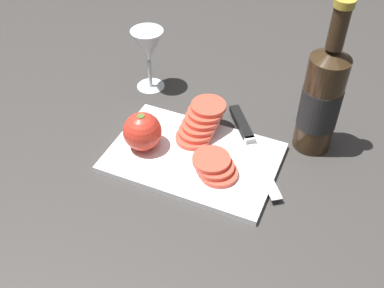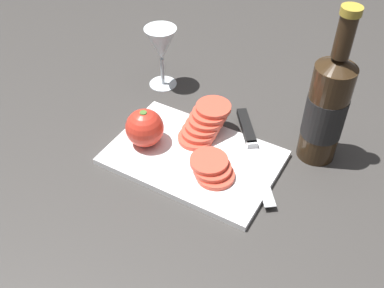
{
  "view_description": "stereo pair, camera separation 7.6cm",
  "coord_description": "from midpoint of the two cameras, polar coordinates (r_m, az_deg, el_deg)",
  "views": [
    {
      "loc": [
        -0.26,
        0.6,
        0.66
      ],
      "look_at": [
        0.0,
        -0.01,
        0.04
      ],
      "focal_mm": 42.0,
      "sensor_mm": 36.0,
      "label": 1
    },
    {
      "loc": [
        -0.33,
        0.57,
        0.66
      ],
      "look_at": [
        0.0,
        -0.01,
        0.04
      ],
      "focal_mm": 42.0,
      "sensor_mm": 36.0,
      "label": 2
    }
  ],
  "objects": [
    {
      "name": "whole_tomato",
      "position": [
        0.93,
        -8.65,
        1.5
      ],
      "size": [
        0.08,
        0.08,
        0.08
      ],
      "color": "red",
      "rests_on": "cutting_board"
    },
    {
      "name": "ground_plane",
      "position": [
        0.93,
        -2.36,
        -2.38
      ],
      "size": [
        3.0,
        3.0,
        0.0
      ],
      "primitive_type": "plane",
      "color": "#383533"
    },
    {
      "name": "wine_bottle",
      "position": [
        0.92,
        13.84,
        5.47
      ],
      "size": [
        0.08,
        0.08,
        0.33
      ],
      "color": "#332314",
      "rests_on": "ground_plane"
    },
    {
      "name": "tomato_slice_stack_near",
      "position": [
        0.88,
        0.49,
        -2.96
      ],
      "size": [
        0.1,
        0.09,
        0.03
      ],
      "color": "#DB4C38",
      "rests_on": "cutting_board"
    },
    {
      "name": "wine_glass",
      "position": [
        1.08,
        -7.64,
        11.88
      ],
      "size": [
        0.08,
        0.08,
        0.15
      ],
      "color": "silver",
      "rests_on": "ground_plane"
    },
    {
      "name": "tomato_slice_stack_far",
      "position": [
        0.96,
        -1.14,
        2.75
      ],
      "size": [
        0.09,
        0.13,
        0.06
      ],
      "color": "#DB4C38",
      "rests_on": "cutting_board"
    },
    {
      "name": "knife",
      "position": [
        0.97,
        4.57,
        1.55
      ],
      "size": [
        0.18,
        0.24,
        0.01
      ],
      "rotation": [
        0.0,
        0.0,
        2.21
      ],
      "color": "silver",
      "rests_on": "cutting_board"
    },
    {
      "name": "cutting_board",
      "position": [
        0.93,
        -2.33,
        -1.75
      ],
      "size": [
        0.34,
        0.23,
        0.01
      ],
      "color": "white",
      "rests_on": "ground_plane"
    }
  ]
}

